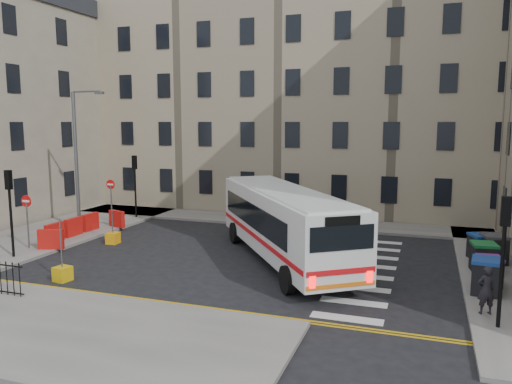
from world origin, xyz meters
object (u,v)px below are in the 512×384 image
Objects in this scene: wheelie_bin_a at (486,276)px; pedestrian at (486,290)px; wheelie_bin_c at (483,257)px; wheelie_bin_e at (481,247)px; bus at (284,221)px; bollard_yellow at (113,238)px; wheelie_bin_d at (494,249)px; streetlamp at (76,159)px; wheelie_bin_b at (489,271)px; bollard_chevron at (63,274)px.

pedestrian is at bearing -89.59° from wheelie_bin_a.
pedestrian reaches higher than wheelie_bin_c.
bus is at bearing 176.88° from wheelie_bin_e.
bollard_yellow is (-17.74, 4.65, -0.67)m from pedestrian.
wheelie_bin_e is 2.20× the size of bollard_yellow.
wheelie_bin_a is 4.62m from wheelie_bin_d.
wheelie_bin_d is (0.75, 4.55, -0.01)m from wheelie_bin_a.
streetlamp reaches higher than pedestrian.
wheelie_bin_e is 7.20m from pedestrian.
streetlamp is 4.98× the size of pedestrian.
wheelie_bin_c is 2.08× the size of bollard_yellow.
wheelie_bin_c is 18.15m from bollard_yellow.
wheelie_bin_e is (0.04, 3.87, 0.03)m from wheelie_bin_b.
pedestrian is at bearing 5.01° from bollard_chevron.
wheelie_bin_c is (-0.04, 1.79, 0.06)m from wheelie_bin_b.
wheelie_bin_d is at bearing -21.12° from bus.
bollard_yellow is (3.58, -1.80, -4.04)m from streetlamp.
bus reaches higher than wheelie_bin_d.
pedestrian reaches higher than bollard_chevron.
wheelie_bin_c is at bearing -112.77° from wheelie_bin_e.
bus reaches higher than bollard_yellow.
bus is 9.68m from bollard_yellow.
streetlamp is 7.23× the size of wheelie_bin_b.
bollard_chevron is at bearing -161.37° from wheelie_bin_a.
streetlamp is at bearing 168.89° from wheelie_bin_c.
streetlamp is at bearing 167.55° from wheelie_bin_d.
wheelie_bin_c is 17.58m from bollard_chevron.
bollard_yellow is (-18.14, -0.45, -0.48)m from wheelie_bin_c.
bollard_yellow is 6.32m from bollard_chevron.
pedestrian is at bearing -102.00° from wheelie_bin_c.
bus reaches higher than wheelie_bin_b.
pedestrian is at bearing -105.17° from wheelie_bin_b.
streetlamp is 22.24m from wheelie_bin_a.
wheelie_bin_c is 5.12m from pedestrian.
wheelie_bin_c is 0.76× the size of pedestrian.
wheelie_bin_b is 1.79m from wheelie_bin_c.
bollard_yellow is (-17.96, 2.46, -0.51)m from wheelie_bin_a.
bollard_yellow is at bearing 173.88° from wheelie_bin_c.
wheelie_bin_c is at bearing 21.71° from bollard_chevron.
bollard_yellow is (-18.71, -2.10, -0.50)m from wheelie_bin_d.
wheelie_bin_e is at bearing 1.89° from streetlamp.
wheelie_bin_e is at bearing -114.04° from pedestrian.
wheelie_bin_b is at bearing -111.24° from wheelie_bin_e.
streetlamp is 13.57× the size of bollard_chevron.
wheelie_bin_a is at bearing -115.96° from pedestrian.
wheelie_bin_d is 2.28× the size of bollard_chevron.
wheelie_bin_a is (8.42, -2.23, -1.10)m from bus.
wheelie_bin_c is at bearing -114.73° from pedestrian.
wheelie_bin_a is at bearing -108.72° from wheelie_bin_b.
wheelie_bin_d is (22.29, 0.29, -3.54)m from streetlamp.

